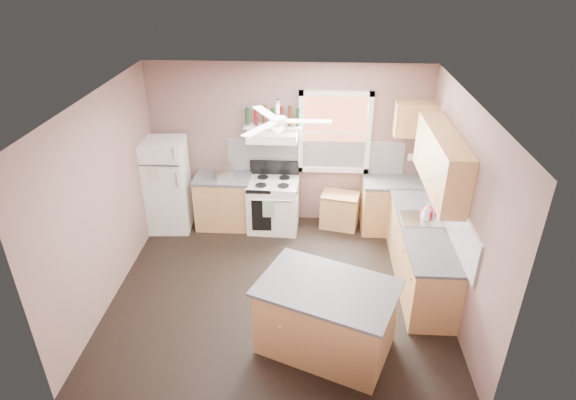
# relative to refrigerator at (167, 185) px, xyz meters

# --- Properties ---
(floor) EXTENTS (4.50, 4.50, 0.00)m
(floor) POSITION_rel_refrigerator_xyz_m (1.95, -1.57, -0.78)
(floor) COLOR black
(floor) RESTS_ON ground
(ceiling) EXTENTS (4.50, 4.50, 0.00)m
(ceiling) POSITION_rel_refrigerator_xyz_m (1.95, -1.57, 1.92)
(ceiling) COLOR white
(ceiling) RESTS_ON ground
(wall_back) EXTENTS (4.50, 0.05, 2.70)m
(wall_back) POSITION_rel_refrigerator_xyz_m (1.95, 0.45, 0.57)
(wall_back) COLOR #7B5B55
(wall_back) RESTS_ON ground
(wall_right) EXTENTS (0.05, 4.00, 2.70)m
(wall_right) POSITION_rel_refrigerator_xyz_m (4.22, -1.57, 0.57)
(wall_right) COLOR #7B5B55
(wall_right) RESTS_ON ground
(wall_left) EXTENTS (0.05, 4.00, 2.70)m
(wall_left) POSITION_rel_refrigerator_xyz_m (-0.33, -1.57, 0.57)
(wall_left) COLOR #7B5B55
(wall_left) RESTS_ON ground
(backsplash_back) EXTENTS (2.90, 0.03, 0.55)m
(backsplash_back) POSITION_rel_refrigerator_xyz_m (2.40, 0.41, 0.40)
(backsplash_back) COLOR white
(backsplash_back) RESTS_ON wall_back
(backsplash_right) EXTENTS (0.03, 2.60, 0.55)m
(backsplash_right) POSITION_rel_refrigerator_xyz_m (4.18, -1.27, 0.40)
(backsplash_right) COLOR white
(backsplash_right) RESTS_ON wall_right
(window_view) EXTENTS (1.00, 0.02, 1.20)m
(window_view) POSITION_rel_refrigerator_xyz_m (2.70, 0.41, 0.82)
(window_view) COLOR brown
(window_view) RESTS_ON wall_back
(window_frame) EXTENTS (1.16, 0.07, 1.36)m
(window_frame) POSITION_rel_refrigerator_xyz_m (2.70, 0.38, 0.82)
(window_frame) COLOR white
(window_frame) RESTS_ON wall_back
(refrigerator) EXTENTS (0.70, 0.68, 1.56)m
(refrigerator) POSITION_rel_refrigerator_xyz_m (0.00, 0.00, 0.00)
(refrigerator) COLOR white
(refrigerator) RESTS_ON floor
(base_cabinet_left) EXTENTS (0.90, 0.60, 0.86)m
(base_cabinet_left) POSITION_rel_refrigerator_xyz_m (0.89, 0.13, -0.35)
(base_cabinet_left) COLOR #BF7F4F
(base_cabinet_left) RESTS_ON floor
(counter_left) EXTENTS (0.92, 0.62, 0.04)m
(counter_left) POSITION_rel_refrigerator_xyz_m (0.89, 0.13, 0.10)
(counter_left) COLOR #4A4A4D
(counter_left) RESTS_ON base_cabinet_left
(toaster) EXTENTS (0.31, 0.23, 0.18)m
(toaster) POSITION_rel_refrigerator_xyz_m (0.94, 0.09, 0.21)
(toaster) COLOR silver
(toaster) RESTS_ON counter_left
(stove) EXTENTS (0.84, 0.67, 0.86)m
(stove) POSITION_rel_refrigerator_xyz_m (1.73, 0.06, -0.35)
(stove) COLOR white
(stove) RESTS_ON floor
(range_hood) EXTENTS (0.78, 0.50, 0.14)m
(range_hood) POSITION_rel_refrigerator_xyz_m (1.72, 0.18, 0.84)
(range_hood) COLOR white
(range_hood) RESTS_ON wall_back
(bottle_shelf) EXTENTS (0.90, 0.26, 0.03)m
(bottle_shelf) POSITION_rel_refrigerator_xyz_m (1.72, 0.30, 0.94)
(bottle_shelf) COLOR white
(bottle_shelf) RESTS_ON range_hood
(cart) EXTENTS (0.68, 0.52, 0.61)m
(cart) POSITION_rel_refrigerator_xyz_m (2.84, 0.18, -0.48)
(cart) COLOR #BF7F4F
(cart) RESTS_ON floor
(base_cabinet_corner) EXTENTS (1.00, 0.60, 0.86)m
(base_cabinet_corner) POSITION_rel_refrigerator_xyz_m (3.70, 0.13, -0.35)
(base_cabinet_corner) COLOR #BF7F4F
(base_cabinet_corner) RESTS_ON floor
(base_cabinet_right) EXTENTS (0.60, 2.20, 0.86)m
(base_cabinet_right) POSITION_rel_refrigerator_xyz_m (3.90, -1.27, -0.35)
(base_cabinet_right) COLOR #BF7F4F
(base_cabinet_right) RESTS_ON floor
(counter_corner) EXTENTS (1.02, 0.62, 0.04)m
(counter_corner) POSITION_rel_refrigerator_xyz_m (3.70, 0.13, 0.10)
(counter_corner) COLOR #4A4A4D
(counter_corner) RESTS_ON base_cabinet_corner
(counter_right) EXTENTS (0.62, 2.22, 0.04)m
(counter_right) POSITION_rel_refrigerator_xyz_m (3.89, -1.27, 0.10)
(counter_right) COLOR #4A4A4D
(counter_right) RESTS_ON base_cabinet_right
(sink) EXTENTS (0.55, 0.45, 0.03)m
(sink) POSITION_rel_refrigerator_xyz_m (3.89, -1.07, 0.12)
(sink) COLOR silver
(sink) RESTS_ON counter_right
(faucet) EXTENTS (0.03, 0.03, 0.14)m
(faucet) POSITION_rel_refrigerator_xyz_m (4.05, -1.07, 0.19)
(faucet) COLOR silver
(faucet) RESTS_ON sink
(upper_cabinet_right) EXTENTS (0.33, 1.80, 0.76)m
(upper_cabinet_right) POSITION_rel_refrigerator_xyz_m (4.03, -1.07, 1.00)
(upper_cabinet_right) COLOR #BF7F4F
(upper_cabinet_right) RESTS_ON wall_right
(upper_cabinet_corner) EXTENTS (0.60, 0.33, 0.52)m
(upper_cabinet_corner) POSITION_rel_refrigerator_xyz_m (3.90, 0.26, 1.12)
(upper_cabinet_corner) COLOR #BF7F4F
(upper_cabinet_corner) RESTS_ON wall_back
(paper_towel) EXTENTS (0.26, 0.12, 0.12)m
(paper_towel) POSITION_rel_refrigerator_xyz_m (4.02, 0.29, 0.47)
(paper_towel) COLOR white
(paper_towel) RESTS_ON wall_back
(island) EXTENTS (1.68, 1.38, 0.86)m
(island) POSITION_rel_refrigerator_xyz_m (2.57, -2.64, -0.35)
(island) COLOR #BF7F4F
(island) RESTS_ON floor
(island_top) EXTENTS (1.79, 1.49, 0.04)m
(island_top) POSITION_rel_refrigerator_xyz_m (2.57, -2.64, 0.10)
(island_top) COLOR #4A4A4D
(island_top) RESTS_ON island
(ceiling_fan_hub) EXTENTS (0.20, 0.20, 0.08)m
(ceiling_fan_hub) POSITION_rel_refrigerator_xyz_m (1.95, -1.57, 1.67)
(ceiling_fan_hub) COLOR white
(ceiling_fan_hub) RESTS_ON ceiling
(soap_bottle) EXTENTS (0.14, 0.14, 0.26)m
(soap_bottle) POSITION_rel_refrigerator_xyz_m (3.94, -1.10, 0.25)
(soap_bottle) COLOR silver
(soap_bottle) RESTS_ON counter_right
(red_caddy) EXTENTS (0.19, 0.14, 0.10)m
(red_caddy) POSITION_rel_refrigerator_xyz_m (4.01, -0.94, 0.17)
(red_caddy) COLOR red
(red_caddy) RESTS_ON counter_right
(wine_bottles) EXTENTS (0.86, 0.06, 0.31)m
(wine_bottles) POSITION_rel_refrigerator_xyz_m (1.72, 0.30, 1.10)
(wine_bottles) COLOR #143819
(wine_bottles) RESTS_ON bottle_shelf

